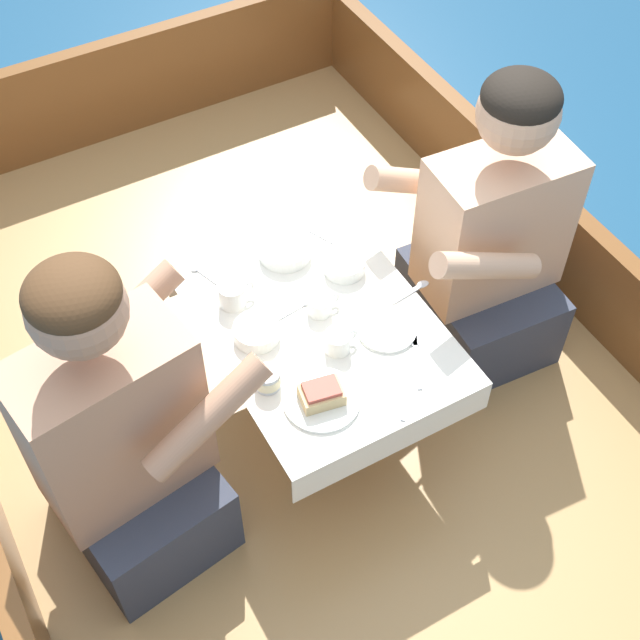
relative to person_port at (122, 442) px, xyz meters
name	(u,v)px	position (x,y,z in m)	size (l,w,h in m)	color
ground_plane	(315,464)	(0.58, 0.10, -0.74)	(60.00, 60.00, 0.00)	navy
boat_deck	(315,437)	(0.58, 0.10, -0.57)	(1.96, 3.13, 0.33)	#A87F4C
gunwale_starboard	(573,258)	(1.53, 0.10, -0.24)	(0.06, 3.13, 0.34)	brown
bow_coaming	(119,87)	(0.58, 1.64, -0.21)	(1.84, 0.06, 0.39)	brown
cockpit_table	(320,337)	(0.58, 0.07, -0.03)	(0.57, 0.75, 0.43)	#B2B2B7
person_port	(122,442)	(0.00, 0.00, 0.00)	(0.57, 0.51, 1.01)	#333847
person_starboard	(489,246)	(1.17, 0.11, -0.01)	(0.54, 0.47, 0.97)	#333847
plate_sandwich	(322,400)	(0.47, -0.14, 0.03)	(0.19, 0.19, 0.01)	silver
plate_bread	(387,329)	(0.73, -0.03, 0.03)	(0.16, 0.16, 0.01)	silver
sandwich	(322,394)	(0.47, -0.14, 0.05)	(0.12, 0.09, 0.05)	tan
bowl_port_near	(345,264)	(0.74, 0.21, 0.04)	(0.12, 0.12, 0.04)	silver
bowl_starboard_near	(257,331)	(0.42, 0.11, 0.04)	(0.12, 0.12, 0.04)	silver
bowl_center_far	(285,249)	(0.62, 0.34, 0.04)	(0.15, 0.15, 0.04)	silver
coffee_cup_port	(232,294)	(0.42, 0.25, 0.06)	(0.10, 0.07, 0.07)	silver
coffee_cup_starboard	(337,342)	(0.58, -0.02, 0.05)	(0.09, 0.07, 0.06)	silver
coffee_cup_center	(320,305)	(0.61, 0.11, 0.05)	(0.09, 0.07, 0.05)	silver
tin_can	(267,379)	(0.37, -0.04, 0.05)	(0.07, 0.07, 0.05)	silver
utensil_spoon_port	(294,309)	(0.55, 0.15, 0.02)	(0.17, 0.04, 0.01)	silver
utensil_knife_port	(407,392)	(0.67, -0.23, 0.02)	(0.12, 0.14, 0.00)	silver
utensil_fork_port	(417,356)	(0.75, -0.14, 0.02)	(0.10, 0.16, 0.00)	silver
utensil_spoon_starboard	(207,276)	(0.40, 0.37, 0.02)	(0.07, 0.16, 0.01)	silver
utensil_spoon_center	(411,291)	(0.85, 0.05, 0.02)	(0.17, 0.04, 0.01)	silver
utensil_knife_starboard	(333,242)	(0.76, 0.32, 0.02)	(0.08, 0.16, 0.00)	silver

